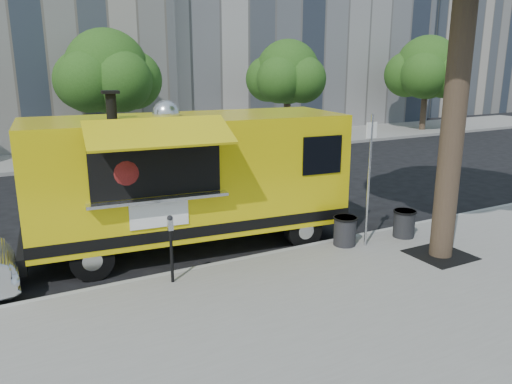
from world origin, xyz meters
TOP-DOWN VIEW (x-y plane):
  - ground at (0.00, 0.00)m, footprint 120.00×120.00m
  - sidewalk at (0.00, -4.00)m, footprint 60.00×6.00m
  - curb at (0.00, -0.93)m, footprint 60.00×0.14m
  - far_sidewalk at (0.00, 13.50)m, footprint 60.00×5.00m
  - building_right at (30.00, 24.00)m, footprint 16.00×12.00m
  - tree_well at (2.60, -2.80)m, footprint 1.20×1.20m
  - far_tree_b at (-1.00, 12.70)m, footprint 3.60×3.60m
  - far_tree_c at (8.00, 12.40)m, footprint 3.24×3.24m
  - far_tree_d at (18.00, 12.60)m, footprint 3.78×3.78m
  - sign_post at (1.55, -1.55)m, footprint 0.28×0.06m
  - parking_meter at (-3.00, -1.35)m, footprint 0.11×0.11m
  - food_truck at (-1.90, 0.57)m, footprint 7.54×3.76m
  - trash_bin_left at (2.75, -1.52)m, footprint 0.54×0.54m
  - trash_bin_right at (1.15, -1.30)m, footprint 0.56×0.56m

SIDE VIEW (x-z plane):
  - ground at x=0.00m, z-range 0.00..0.00m
  - sidewalk at x=0.00m, z-range 0.00..0.15m
  - curb at x=0.00m, z-range -0.01..0.15m
  - far_sidewalk at x=0.00m, z-range 0.00..0.15m
  - tree_well at x=2.60m, z-range 0.14..0.17m
  - trash_bin_left at x=2.75m, z-range 0.17..0.82m
  - trash_bin_right at x=1.15m, z-range 0.17..0.84m
  - parking_meter at x=-3.00m, z-range 0.31..1.65m
  - food_truck at x=-1.90m, z-range -0.11..3.53m
  - sign_post at x=1.55m, z-range 0.35..3.35m
  - far_tree_c at x=8.00m, z-range 1.11..6.32m
  - far_tree_b at x=-1.00m, z-range 1.08..6.58m
  - far_tree_d at x=18.00m, z-range 1.07..6.71m
  - building_right at x=30.00m, z-range 0.00..16.00m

